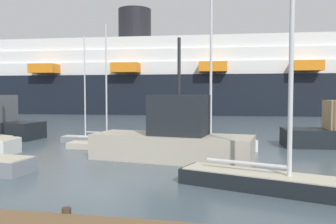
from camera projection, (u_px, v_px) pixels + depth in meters
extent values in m
plane|color=#4C5B66|center=(123.00, 187.00, 13.51)|extent=(600.00, 600.00, 0.00)
cylinder|color=#423323|center=(67.00, 221.00, 8.98)|extent=(0.24, 0.24, 0.70)
cube|color=#BCB29E|center=(102.00, 146.00, 23.05)|extent=(4.50, 1.41, 0.39)
cube|color=beige|center=(102.00, 142.00, 23.04)|extent=(4.31, 1.30, 0.04)
cylinder|color=silver|center=(106.00, 84.00, 22.77)|extent=(0.11, 0.11, 7.75)
cylinder|color=silver|center=(92.00, 137.00, 23.13)|extent=(2.01, 0.13, 0.09)
cube|color=black|center=(273.00, 183.00, 13.00)|extent=(7.32, 3.80, 0.59)
cube|color=beige|center=(273.00, 175.00, 12.98)|extent=(7.00, 3.59, 0.04)
cylinder|color=silver|center=(292.00, 45.00, 12.45)|extent=(0.17, 0.17, 9.56)
cylinder|color=silver|center=(246.00, 163.00, 13.48)|extent=(3.11, 1.16, 0.14)
cube|color=gray|center=(90.00, 140.00, 25.76)|extent=(4.25, 1.08, 0.45)
cube|color=beige|center=(90.00, 136.00, 25.75)|extent=(4.07, 1.00, 0.04)
cylinder|color=silver|center=(85.00, 87.00, 25.62)|extent=(0.10, 0.10, 7.42)
cylinder|color=silver|center=(97.00, 132.00, 25.60)|extent=(1.90, 0.12, 0.08)
cube|color=white|center=(202.00, 145.00, 22.12)|extent=(6.92, 3.98, 0.72)
cube|color=beige|center=(202.00, 139.00, 22.10)|extent=(6.61, 3.75, 0.04)
cylinder|color=silver|center=(211.00, 66.00, 21.92)|extent=(0.16, 0.16, 9.33)
cylinder|color=silver|center=(188.00, 134.00, 21.94)|extent=(2.87, 1.10, 0.13)
cube|color=#BCB29E|center=(171.00, 147.00, 19.04)|extent=(9.06, 4.05, 1.40)
cube|color=#1E2328|center=(179.00, 115.00, 18.80)|extent=(3.27, 2.55, 2.17)
cylinder|color=#262626|center=(179.00, 66.00, 18.66)|extent=(0.17, 0.17, 3.06)
cube|color=black|center=(253.00, 95.00, 64.23)|extent=(124.63, 23.40, 6.82)
cube|color=white|center=(253.00, 70.00, 63.99)|extent=(114.62, 20.83, 2.23)
cube|color=white|center=(253.00, 58.00, 63.87)|extent=(107.75, 19.58, 2.23)
cube|color=white|center=(254.00, 46.00, 63.75)|extent=(100.87, 18.33, 2.23)
cube|color=orange|center=(45.00, 69.00, 60.15)|extent=(4.63, 3.68, 1.56)
cube|color=orange|center=(126.00, 68.00, 58.11)|extent=(4.63, 3.68, 1.56)
cube|color=orange|center=(213.00, 67.00, 56.08)|extent=(4.63, 3.68, 1.56)
cube|color=orange|center=(307.00, 66.00, 54.05)|extent=(4.63, 3.68, 1.56)
cylinder|color=black|center=(135.00, 26.00, 66.66)|extent=(6.25, 6.25, 6.20)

